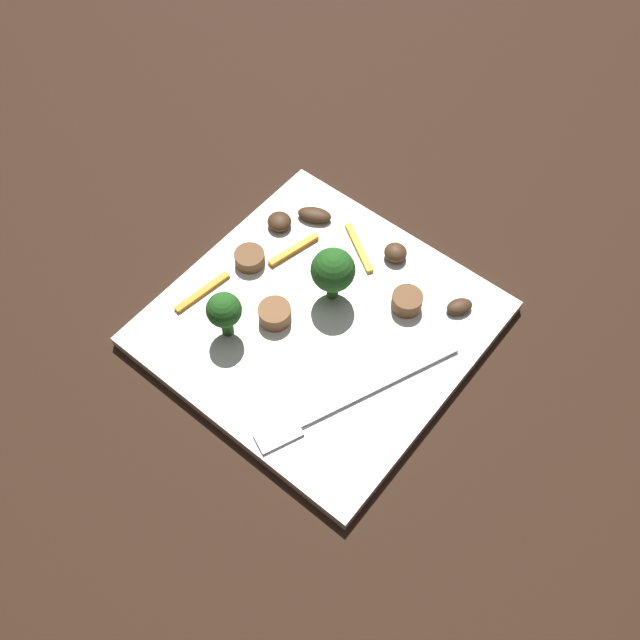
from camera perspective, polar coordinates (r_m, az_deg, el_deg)
name	(u,v)px	position (r m, az deg, el deg)	size (l,w,h in m)	color
ground_plane	(320,327)	(0.62, 0.00, -0.60)	(1.40, 1.40, 0.00)	black
plate	(320,324)	(0.61, 0.00, -0.30)	(0.25, 0.25, 0.01)	white
fork	(345,402)	(0.57, 2.01, -6.54)	(0.17, 0.08, 0.00)	silver
broccoli_floret_0	(333,271)	(0.59, 1.03, 3.92)	(0.04, 0.04, 0.05)	#296420
broccoli_floret_1	(224,311)	(0.58, -7.59, 0.70)	(0.03, 0.03, 0.05)	#296420
sausage_slice_0	(250,258)	(0.64, -5.58, 4.89)	(0.03, 0.03, 0.01)	brown
sausage_slice_1	(275,314)	(0.60, -3.60, 0.49)	(0.03, 0.03, 0.01)	brown
sausage_slice_2	(407,301)	(0.61, 6.89, 1.48)	(0.03, 0.03, 0.01)	brown
mushroom_0	(395,253)	(0.64, 5.99, 5.33)	(0.02, 0.02, 0.01)	#4C331E
mushroom_1	(314,215)	(0.67, -0.44, 8.32)	(0.03, 0.02, 0.01)	#422B19
mushroom_2	(459,306)	(0.62, 10.98, 1.06)	(0.02, 0.02, 0.01)	#422B19
mushroom_3	(279,222)	(0.67, -3.23, 7.79)	(0.02, 0.02, 0.01)	#422B19
pepper_strip_0	(294,250)	(0.65, -2.10, 5.57)	(0.05, 0.01, 0.00)	orange
pepper_strip_1	(359,248)	(0.65, 3.11, 5.74)	(0.06, 0.01, 0.00)	yellow
pepper_strip_2	(202,292)	(0.63, -9.29, 2.20)	(0.06, 0.01, 0.00)	orange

